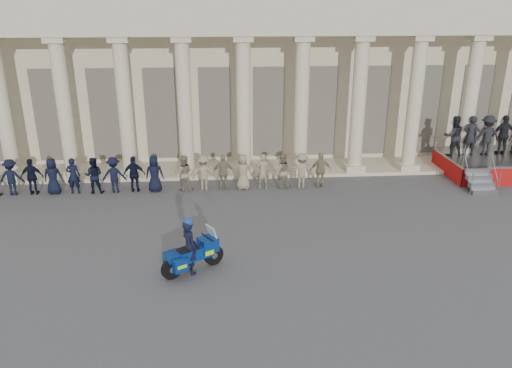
% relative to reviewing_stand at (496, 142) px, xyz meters
% --- Properties ---
extents(ground, '(90.00, 90.00, 0.00)m').
position_rel_reviewing_stand_xyz_m(ground, '(-12.93, -7.43, -1.57)').
color(ground, '#434346').
rests_on(ground, ground).
extents(building, '(40.00, 12.50, 9.00)m').
position_rel_reviewing_stand_xyz_m(building, '(-12.93, 7.31, 2.96)').
color(building, '#C1B491').
rests_on(building, ground).
extents(officer_rank, '(20.64, 0.59, 1.56)m').
position_rel_reviewing_stand_xyz_m(officer_rank, '(-18.15, -1.17, -0.79)').
color(officer_rank, black).
rests_on(officer_rank, ground).
extents(reviewing_stand, '(4.90, 4.27, 2.77)m').
position_rel_reviewing_stand_xyz_m(reviewing_stand, '(0.00, 0.00, 0.00)').
color(reviewing_stand, gray).
rests_on(reviewing_stand, ground).
extents(motorcycle, '(1.83, 1.41, 1.34)m').
position_rel_reviewing_stand_xyz_m(motorcycle, '(-13.57, -8.07, -0.99)').
color(motorcycle, black).
rests_on(motorcycle, ground).
extents(rider, '(0.67, 0.74, 1.79)m').
position_rel_reviewing_stand_xyz_m(rider, '(-13.67, -8.13, -0.68)').
color(rider, black).
rests_on(rider, ground).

